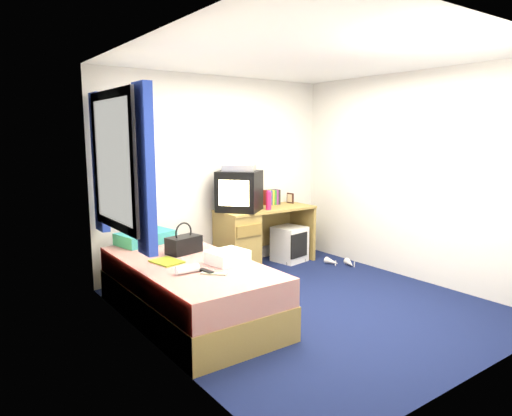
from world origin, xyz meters
TOP-DOWN VIEW (x-y plane):
  - ground at (0.00, 0.00)m, footprint 3.40×3.40m
  - room_shell at (0.00, 0.00)m, footprint 3.40×3.40m
  - bed at (-1.10, 0.43)m, footprint 1.01×2.00m
  - pillow at (-1.14, 1.32)m, footprint 0.63×0.47m
  - desk at (0.27, 1.44)m, footprint 1.30×0.55m
  - storage_cube at (0.90, 1.35)m, footprint 0.43×0.43m
  - crt_tv at (0.15, 1.44)m, footprint 0.67×0.68m
  - vcr at (0.15, 1.44)m, footprint 0.48×0.47m
  - book_row at (0.79, 1.60)m, footprint 0.20×0.13m
  - picture_frame at (1.07, 1.55)m, footprint 0.03×0.12m
  - pink_water_bottle at (0.49, 1.28)m, footprint 0.09×0.09m
  - aerosol_can at (0.39, 1.49)m, footprint 0.06×0.06m
  - handbag at (-1.00, 0.71)m, footprint 0.36×0.25m
  - towel at (-0.84, 0.17)m, footprint 0.37×0.32m
  - magazine at (-1.28, 0.50)m, footprint 0.26×0.31m
  - water_bottle at (-1.28, 0.10)m, footprint 0.20×0.08m
  - colour_swatch_fan at (-1.11, -0.06)m, footprint 0.19×0.20m
  - remote_control at (-1.14, 0.03)m, footprint 0.07×0.17m
  - window_assembly at (-1.55, 0.90)m, footprint 0.11×1.42m
  - white_heels at (1.30, 0.78)m, footprint 0.27×0.41m

SIDE VIEW (x-z plane):
  - ground at x=0.00m, z-range 0.00..0.00m
  - white_heels at x=1.30m, z-range -0.01..0.09m
  - storage_cube at x=0.90m, z-range 0.00..0.47m
  - bed at x=-1.10m, z-range 0.00..0.54m
  - desk at x=0.27m, z-range 0.03..0.78m
  - colour_swatch_fan at x=-1.11m, z-range 0.54..0.55m
  - magazine at x=-1.28m, z-range 0.54..0.55m
  - remote_control at x=-1.14m, z-range 0.54..0.56m
  - water_bottle at x=-1.28m, z-range 0.54..0.61m
  - towel at x=-0.84m, z-range 0.54..0.65m
  - pillow at x=-1.14m, z-range 0.54..0.66m
  - handbag at x=-1.00m, z-range 0.48..0.78m
  - picture_frame at x=1.07m, z-range 0.75..0.89m
  - aerosol_can at x=0.39m, z-range 0.75..0.92m
  - book_row at x=0.79m, z-range 0.75..0.95m
  - pink_water_bottle at x=0.49m, z-range 0.75..0.97m
  - crt_tv at x=0.15m, z-range 0.75..1.25m
  - vcr at x=0.15m, z-range 1.25..1.32m
  - window_assembly at x=-1.55m, z-range 0.72..2.12m
  - room_shell at x=0.00m, z-range -0.25..3.15m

